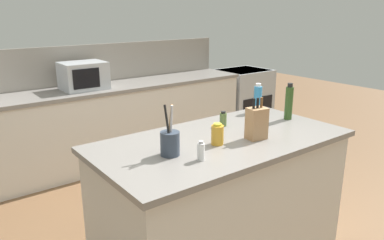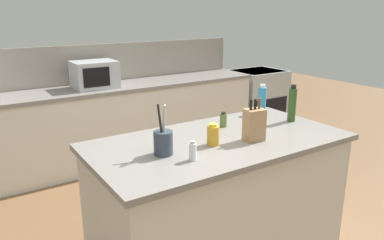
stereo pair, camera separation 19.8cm
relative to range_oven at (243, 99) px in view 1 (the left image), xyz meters
The scene contains 12 objects.
back_counter_run 2.09m from the range_oven, behind, with size 3.33×0.66×0.94m.
wall_backsplash 2.22m from the range_oven, behind, with size 3.29×0.03×0.46m, color gray.
kitchen_island 3.24m from the range_oven, 137.35° to the right, with size 1.81×0.93×0.94m.
range_oven is the anchor object (origin of this frame).
microwave 2.59m from the range_oven, behind, with size 0.48×0.39×0.30m.
knife_block 3.27m from the range_oven, 133.24° to the right, with size 0.14×0.12×0.29m.
utensil_crock 3.67m from the range_oven, 141.86° to the right, with size 0.12×0.12×0.32m.
honey_jar 3.41m from the range_oven, 137.71° to the right, with size 0.08×0.08×0.15m.
dish_soap_bottle 2.57m from the range_oven, 132.08° to the right, with size 0.07×0.07×0.25m.
salt_shaker 3.70m from the range_oven, 138.69° to the right, with size 0.05×0.05×0.12m.
spice_jar_oregano 3.00m from the range_oven, 137.81° to the right, with size 0.05×0.05×0.12m.
olive_oil_bottle 2.78m from the range_oven, 127.18° to the right, with size 0.06×0.06×0.30m.
Camera 1 is at (-1.65, -1.84, 1.80)m, focal length 35.00 mm.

